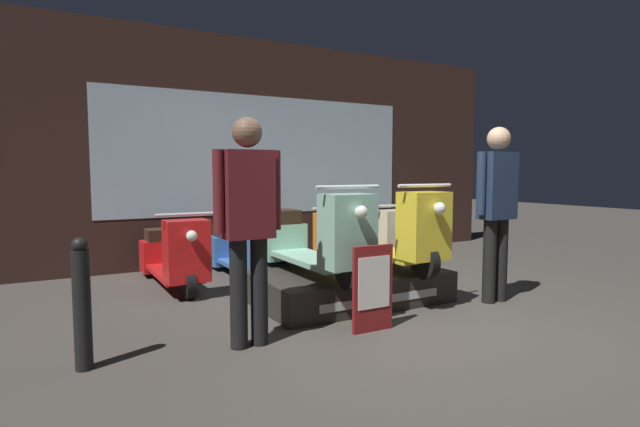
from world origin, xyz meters
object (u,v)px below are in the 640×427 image
object	(u,v)px
scooter_display_left	(312,239)
scooter_backrow_2	(310,244)
scooter_display_right	(383,234)
person_left_browsing	(248,216)
price_sign_board	(373,288)
scooter_backrow_1	(246,250)
street_bollard	(82,304)
scooter_backrow_3	(365,240)
person_right_browsing	(497,202)
scooter_backrow_0	(173,256)

from	to	relation	value
scooter_display_left	scooter_backrow_2	world-z (taller)	scooter_display_left
scooter_display_left	scooter_display_right	xyz separation A→B (m)	(0.85, 0.00, 0.00)
person_left_browsing	price_sign_board	bearing A→B (deg)	-9.36
scooter_display_left	scooter_backrow_1	distance (m)	1.55
scooter_display_right	scooter_backrow_2	distance (m)	1.55
scooter_backrow_2	street_bollard	distance (m)	3.57
person_left_browsing	price_sign_board	distance (m)	1.20
person_left_browsing	scooter_backrow_3	bearing A→B (deg)	40.99
scooter_display_right	scooter_backrow_3	xyz separation A→B (m)	(0.82, 1.52, -0.30)
scooter_display_left	person_right_browsing	distance (m)	1.88
scooter_backrow_0	scooter_backrow_1	xyz separation A→B (m)	(0.89, 0.00, 0.00)
scooter_backrow_3	street_bollard	bearing A→B (deg)	-150.04
price_sign_board	scooter_backrow_1	bearing A→B (deg)	94.07
scooter_backrow_3	scooter_backrow_0	bearing A→B (deg)	180.00
person_left_browsing	street_bollard	distance (m)	1.25
person_left_browsing	street_bollard	bearing A→B (deg)	174.13
scooter_backrow_1	scooter_backrow_3	world-z (taller)	same
scooter_backrow_3	person_right_browsing	xyz separation A→B (m)	(0.02, -2.27, 0.66)
scooter_backrow_3	person_left_browsing	distance (m)	3.51
person_left_browsing	person_right_browsing	distance (m)	2.63
scooter_display_left	street_bollard	world-z (taller)	scooter_display_left
person_left_browsing	price_sign_board	world-z (taller)	person_left_browsing
scooter_backrow_3	price_sign_board	xyz separation A→B (m)	(-1.60, -2.43, 0.00)
price_sign_board	person_left_browsing	bearing A→B (deg)	170.64
scooter_display_left	scooter_display_right	distance (m)	0.85
scooter_backrow_2	price_sign_board	distance (m)	2.54
scooter_display_right	price_sign_board	bearing A→B (deg)	-130.20
scooter_backrow_1	scooter_backrow_3	xyz separation A→B (m)	(1.77, 0.00, 0.00)
person_right_browsing	scooter_display_left	bearing A→B (deg)	156.07
scooter_backrow_2	street_bollard	bearing A→B (deg)	-142.93
scooter_backrow_0	street_bollard	size ratio (longest dim) A/B	2.01
scooter_backrow_0	scooter_backrow_3	world-z (taller)	same
scooter_display_right	street_bollard	bearing A→B (deg)	-167.70
scooter_backrow_1	price_sign_board	world-z (taller)	scooter_backrow_1
person_left_browsing	scooter_backrow_1	bearing A→B (deg)	69.70
scooter_backrow_1	price_sign_board	distance (m)	2.44
street_bollard	scooter_display_left	bearing A→B (deg)	17.09
person_right_browsing	street_bollard	xyz separation A→B (m)	(-3.75, 0.12, -0.57)
scooter_display_right	scooter_backrow_3	bearing A→B (deg)	61.52
scooter_backrow_1	price_sign_board	xyz separation A→B (m)	(0.17, -2.43, 0.00)
price_sign_board	person_right_browsing	bearing A→B (deg)	5.88
scooter_display_right	street_bollard	xyz separation A→B (m)	(-2.91, -0.63, -0.22)
scooter_backrow_0	scooter_backrow_1	size ratio (longest dim) A/B	1.00
scooter_backrow_2	person_left_browsing	size ratio (longest dim) A/B	1.04
scooter_backrow_1	street_bollard	xyz separation A→B (m)	(-1.96, -2.15, 0.09)
scooter_display_right	person_right_browsing	distance (m)	1.18
scooter_backrow_1	person_right_browsing	distance (m)	2.96
scooter_display_left	street_bollard	distance (m)	2.17
scooter_display_left	scooter_backrow_2	xyz separation A→B (m)	(0.78, 1.52, -0.30)
scooter_backrow_1	scooter_backrow_2	xyz separation A→B (m)	(0.89, 0.00, 0.00)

